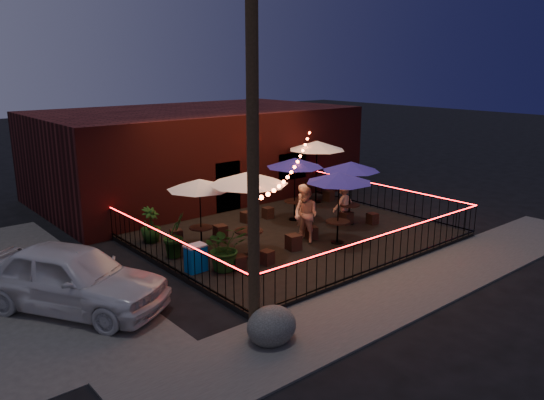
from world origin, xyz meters
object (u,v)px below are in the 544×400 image
at_px(cafe_table_4, 351,167).
at_px(cooler, 196,258).
at_px(utility_pole, 253,163).
at_px(cafe_table_0, 248,179).
at_px(cafe_table_5, 317,146).
at_px(cafe_table_2, 339,178).
at_px(boulder, 272,326).
at_px(cafe_table_3, 295,163).
at_px(cafe_table_1, 200,185).

xyz_separation_m(cafe_table_4, cooler, (-6.99, -0.39, -1.76)).
distance_m(utility_pole, cafe_table_0, 5.04).
xyz_separation_m(cafe_table_5, cooler, (-8.30, -3.51, -2.04)).
bearing_deg(cafe_table_2, cooler, 170.18).
height_order(utility_pole, boulder, utility_pole).
bearing_deg(boulder, utility_pole, 107.48).
xyz_separation_m(cafe_table_4, cafe_table_5, (1.31, 3.12, 0.29)).
relative_size(cafe_table_3, cafe_table_5, 0.81).
height_order(utility_pole, cafe_table_2, utility_pole).
xyz_separation_m(cafe_table_2, cafe_table_5, (3.28, 4.37, 0.23)).
height_order(cafe_table_0, cafe_table_4, cafe_table_0).
distance_m(cafe_table_4, boulder, 9.28).
bearing_deg(utility_pole, cafe_table_1, 69.06).
relative_size(cafe_table_0, cooler, 3.61).
bearing_deg(cafe_table_5, cafe_table_4, -112.79).
height_order(utility_pole, cafe_table_1, utility_pole).
xyz_separation_m(cafe_table_0, cafe_table_1, (-0.76, 1.56, -0.35)).
relative_size(utility_pole, cafe_table_4, 3.05).
xyz_separation_m(cafe_table_3, cafe_table_5, (2.56, 1.43, 0.24)).
bearing_deg(cafe_table_5, cafe_table_0, -151.23).
distance_m(cafe_table_1, cafe_table_5, 7.37).
bearing_deg(cafe_table_3, boulder, -135.41).
relative_size(cafe_table_2, cooler, 3.47).
height_order(cafe_table_0, cafe_table_2, cafe_table_0).
bearing_deg(cafe_table_0, cafe_table_4, 4.17).
bearing_deg(boulder, cafe_table_0, 58.05).
bearing_deg(cooler, cafe_table_5, 20.88).
distance_m(utility_pole, cafe_table_3, 9.08).
height_order(cafe_table_3, cafe_table_5, cafe_table_5).
bearing_deg(cafe_table_0, cooler, -179.38).
xyz_separation_m(cafe_table_0, cooler, (-1.95, -0.02, -2.06)).
height_order(cafe_table_0, cafe_table_3, cafe_table_0).
bearing_deg(utility_pole, cafe_table_3, 41.97).
height_order(cafe_table_3, boulder, cafe_table_3).
bearing_deg(cafe_table_2, cafe_table_4, 32.47).
relative_size(cafe_table_4, cafe_table_5, 0.85).
distance_m(cafe_table_2, cafe_table_3, 3.04).
bearing_deg(boulder, cafe_table_5, 40.85).
height_order(utility_pole, cafe_table_5, utility_pole).
bearing_deg(cooler, cafe_table_0, -1.41).
distance_m(cafe_table_0, boulder, 5.59).
height_order(cafe_table_3, cafe_table_4, cafe_table_3).
relative_size(cafe_table_5, boulder, 3.03).
bearing_deg(cafe_table_0, cafe_table_5, 28.77).
distance_m(utility_pole, cafe_table_2, 6.84).
height_order(cafe_table_4, cooler, cafe_table_4).
relative_size(cafe_table_4, cooler, 3.25).
relative_size(utility_pole, cafe_table_2, 2.86).
bearing_deg(cooler, cafe_table_2, -11.84).
bearing_deg(cafe_table_3, cafe_table_5, 29.12).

